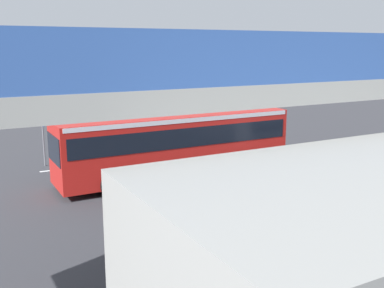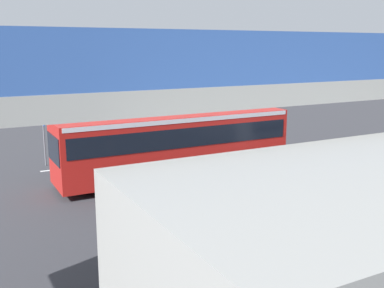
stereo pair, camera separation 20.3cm
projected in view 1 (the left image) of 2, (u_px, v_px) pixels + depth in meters
ground at (189, 169)px, 23.92m from camera, size 80.00×80.00×0.00m
city_bus at (175, 140)px, 22.00m from camera, size 11.54×2.85×3.15m
bicycle_red at (383, 147)px, 27.51m from camera, size 1.77×0.44×0.96m
pedestrian at (157, 190)px, 17.54m from camera, size 0.38×0.38×1.79m
traffic_sign at (43, 131)px, 24.24m from camera, size 0.08×0.60×2.80m
lane_dash_leftmost at (247, 146)px, 29.49m from camera, size 2.00×0.20×0.01m
lane_dash_left at (193, 153)px, 27.62m from camera, size 2.00×0.20×0.01m
lane_dash_centre at (131, 161)px, 25.76m from camera, size 2.00×0.20×0.01m
lane_dash_right at (59, 169)px, 23.89m from camera, size 2.00×0.20×0.01m
pedestrian_overpass at (376, 96)px, 13.08m from camera, size 29.29×2.60×6.63m
station_building at (383, 279)px, 8.42m from camera, size 9.00×5.04×4.20m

